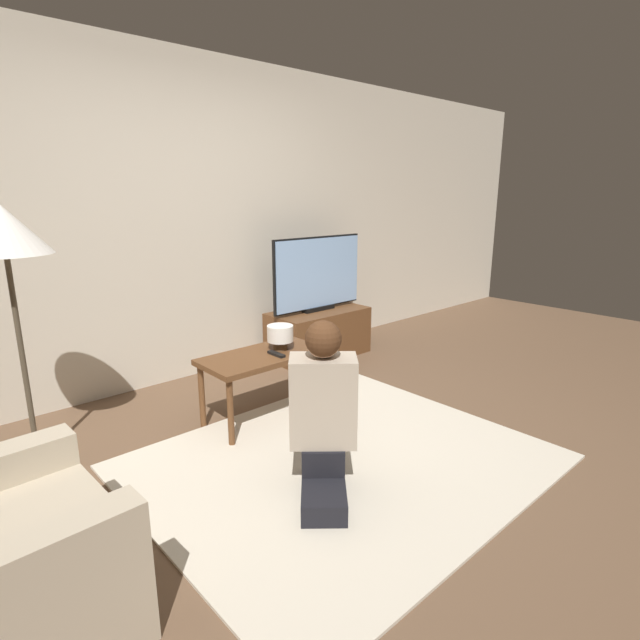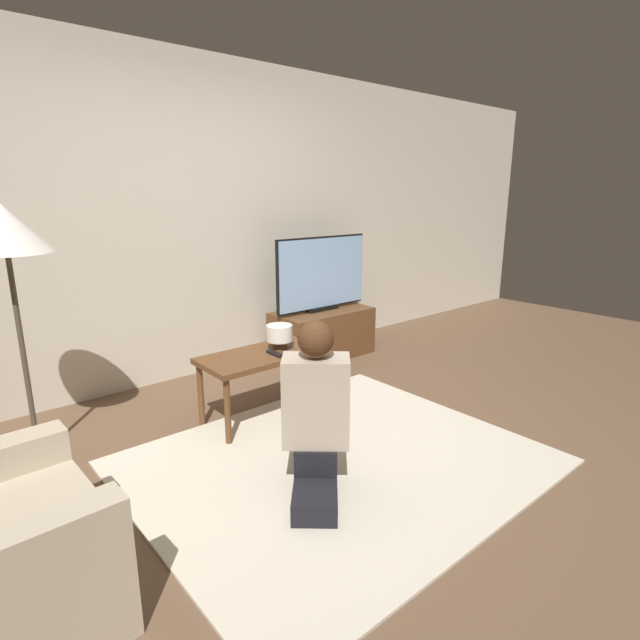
% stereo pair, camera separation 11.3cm
% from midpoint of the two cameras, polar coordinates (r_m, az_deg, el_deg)
% --- Properties ---
extents(ground_plane, '(10.00, 10.00, 0.00)m').
position_cam_midpoint_polar(ground_plane, '(3.03, 1.44, -16.02)').
color(ground_plane, brown).
extents(wall_back, '(10.00, 0.06, 2.60)m').
position_cam_midpoint_polar(wall_back, '(4.23, -17.15, 10.63)').
color(wall_back, beige).
rests_on(wall_back, ground_plane).
extents(rug, '(2.22, 1.86, 0.02)m').
position_cam_midpoint_polar(rug, '(3.02, 1.44, -15.89)').
color(rug, beige).
rests_on(rug, ground_plane).
extents(tv_stand, '(0.94, 0.50, 0.45)m').
position_cam_midpoint_polar(tv_stand, '(4.77, -0.87, -1.51)').
color(tv_stand, brown).
rests_on(tv_stand, ground_plane).
extents(tv, '(1.03, 0.08, 0.69)m').
position_cam_midpoint_polar(tv, '(4.65, -0.92, 5.32)').
color(tv, black).
rests_on(tv, tv_stand).
extents(coffee_table, '(0.83, 0.43, 0.48)m').
position_cam_midpoint_polar(coffee_table, '(3.41, -7.48, -4.84)').
color(coffee_table, brown).
rests_on(coffee_table, ground_plane).
extents(floor_lamp, '(0.47, 0.47, 1.48)m').
position_cam_midpoint_polar(floor_lamp, '(3.14, -33.27, 7.51)').
color(floor_lamp, '#4C4233').
rests_on(floor_lamp, ground_plane).
extents(person_kneeling, '(0.69, 0.74, 0.91)m').
position_cam_midpoint_polar(person_kneeling, '(2.59, -0.92, -10.13)').
color(person_kneeling, black).
rests_on(person_kneeling, rug).
extents(table_lamp, '(0.18, 0.18, 0.17)m').
position_cam_midpoint_polar(table_lamp, '(3.44, -5.51, -1.72)').
color(table_lamp, '#4C3823').
rests_on(table_lamp, coffee_table).
extents(remote, '(0.04, 0.15, 0.02)m').
position_cam_midpoint_polar(remote, '(3.34, -5.99, -3.90)').
color(remote, black).
rests_on(remote, coffee_table).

